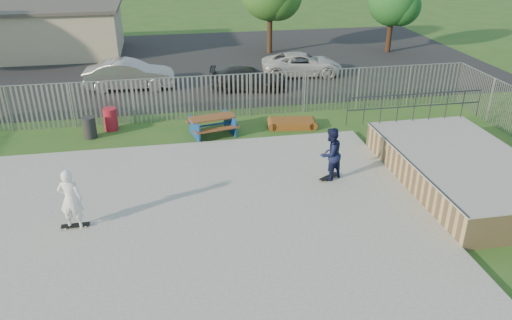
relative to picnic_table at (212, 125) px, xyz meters
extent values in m
plane|color=#29591E|center=(-1.64, -7.04, -0.41)|extent=(120.00, 120.00, 0.00)
cube|color=gray|center=(-1.64, -7.04, -0.33)|extent=(15.00, 12.00, 0.15)
cube|color=tan|center=(7.86, -6.04, 0.12)|extent=(4.00, 7.00, 1.05)
cube|color=#9E9E99|center=(7.86, -6.04, 0.66)|extent=(4.05, 7.05, 0.04)
cylinder|color=#383A3F|center=(5.88, -6.04, 0.67)|extent=(0.06, 7.00, 0.06)
cube|color=brown|center=(0.00, 0.00, 0.36)|extent=(2.00, 1.12, 0.06)
cube|color=brown|center=(0.14, -0.62, 0.06)|extent=(1.91, 0.69, 0.05)
cube|color=brown|center=(-0.14, 0.62, 0.06)|extent=(1.91, 0.69, 0.05)
cube|color=navy|center=(0.00, 0.00, -0.02)|extent=(1.96, 1.80, 0.78)
cube|color=brown|center=(3.51, 0.17, -0.23)|extent=(1.88, 1.13, 0.36)
cylinder|color=maroon|center=(-4.26, 1.32, 0.08)|extent=(0.59, 0.59, 0.98)
cylinder|color=#262528|center=(-5.06, 0.59, 0.04)|extent=(0.54, 0.54, 0.90)
cube|color=black|center=(-1.64, 11.96, -0.40)|extent=(40.00, 18.00, 0.02)
imported|color=#AFAEB3|center=(-3.67, 7.10, 0.39)|extent=(4.76, 1.85, 1.54)
imported|color=black|center=(2.55, 5.78, 0.21)|extent=(4.32, 2.32, 1.19)
imported|color=silver|center=(6.07, 7.95, 0.26)|extent=(4.82, 2.56, 1.29)
cube|color=#BDB192|center=(-9.64, 15.96, 1.09)|extent=(10.00, 6.00, 3.00)
cube|color=#4C4742|center=(-9.64, 15.96, 2.69)|extent=(10.40, 6.40, 0.20)
cylinder|color=#402A19|center=(5.33, 13.59, 1.37)|extent=(0.34, 0.34, 3.56)
cylinder|color=#382316|center=(13.37, 12.36, 1.05)|extent=(0.35, 0.35, 2.91)
sphere|color=#1D551F|center=(13.37, 12.36, 3.00)|extent=(3.26, 3.26, 3.26)
cube|color=black|center=(3.51, -5.00, -0.19)|extent=(0.79, 0.57, 0.02)
cube|color=black|center=(-4.70, -6.57, -0.19)|extent=(0.80, 0.22, 0.02)
imported|color=#13183C|center=(3.51, -5.00, 0.67)|extent=(1.14, 1.06, 1.86)
imported|color=white|center=(-4.70, -6.57, 0.67)|extent=(0.74, 0.54, 1.86)
camera|label=1|loc=(-1.76, -19.57, 7.84)|focal=35.00mm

